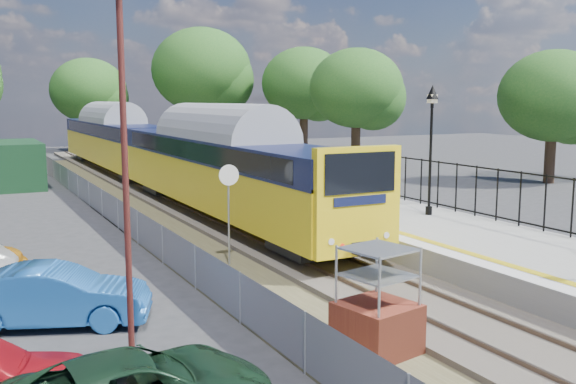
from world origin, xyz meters
TOP-DOWN VIEW (x-y plane):
  - ground at (0.00, 0.00)m, footprint 120.00×120.00m
  - track_bed at (-0.47, 9.67)m, footprint 5.90×80.00m
  - platform at (4.20, 8.00)m, footprint 5.00×70.00m
  - platform_edge at (2.14, 8.00)m, footprint 0.90×70.00m
  - victorian_lamp_north at (5.30, 6.00)m, footprint 0.44×0.44m
  - palisade_fence at (6.55, 2.24)m, footprint 0.12×26.00m
  - wire_fence at (-4.20, 12.00)m, footprint 0.06×52.00m
  - tree_line at (1.40, 42.00)m, footprint 56.80×43.80m
  - train at (0.00, 23.03)m, footprint 2.82×40.83m
  - brick_plinth at (-2.50, -1.85)m, footprint 1.60×1.60m
  - speed_sign at (-2.50, 5.77)m, footprint 0.62×0.11m
  - carpark_lamp at (-6.86, 0.10)m, footprint 0.25×0.50m
  - car_blue at (-7.90, 2.81)m, footprint 4.36×2.82m

SIDE VIEW (x-z plane):
  - ground at x=0.00m, z-range 0.00..0.00m
  - track_bed at x=-0.47m, z-range -0.05..0.24m
  - platform at x=4.20m, z-range 0.00..0.90m
  - wire_fence at x=-4.20m, z-range 0.00..1.20m
  - car_blue at x=-7.90m, z-range 0.00..1.36m
  - platform_edge at x=2.14m, z-range 0.90..0.91m
  - brick_plinth at x=-2.50m, z-range -0.04..2.14m
  - palisade_fence at x=6.55m, z-range 0.84..2.84m
  - speed_sign at x=-2.50m, z-range 0.59..3.68m
  - train at x=0.00m, z-range 0.59..4.09m
  - carpark_lamp at x=-6.86m, z-range 0.49..7.58m
  - victorian_lamp_north at x=5.30m, z-range 2.00..6.60m
  - tree_line at x=1.40m, z-range 0.67..12.55m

